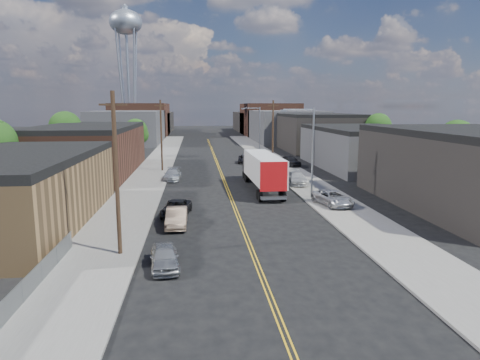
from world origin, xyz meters
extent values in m
plane|color=black|center=(0.00, 60.00, 0.00)|extent=(260.00, 260.00, 0.00)
cube|color=gold|center=(0.00, 45.00, 0.01)|extent=(0.32, 120.00, 0.01)
cube|color=slate|center=(-9.50, 45.00, 0.07)|extent=(5.00, 140.00, 0.15)
cube|color=slate|center=(9.50, 45.00, 0.07)|extent=(5.00, 140.00, 0.15)
cube|color=olive|center=(-18.00, 18.00, 2.50)|extent=(12.00, 22.00, 5.00)
cube|color=black|center=(-18.00, 18.00, 5.30)|extent=(12.00, 22.00, 0.60)
cube|color=#4B2A1E|center=(-18.00, 44.00, 3.00)|extent=(12.00, 26.00, 6.00)
cube|color=black|center=(-18.00, 44.00, 6.30)|extent=(12.00, 26.00, 0.60)
cube|color=black|center=(22.00, 20.00, 3.25)|extent=(14.00, 22.00, 6.50)
cube|color=navy|center=(15.20, 20.00, 3.60)|extent=(0.30, 20.00, 0.80)
cube|color=#3A3A3C|center=(22.00, 46.00, 2.75)|extent=(14.00, 24.00, 5.50)
cube|color=black|center=(22.00, 46.00, 5.80)|extent=(14.00, 24.00, 0.60)
cube|color=black|center=(22.00, 72.00, 3.50)|extent=(14.00, 22.00, 7.00)
cube|color=black|center=(22.00, 72.00, 7.30)|extent=(14.00, 22.00, 0.60)
cube|color=#3A3A3C|center=(-20.00, 95.00, 4.00)|extent=(16.00, 30.00, 8.00)
cube|color=#3A3A3C|center=(20.00, 95.00, 4.00)|extent=(16.00, 30.00, 8.00)
cube|color=#4B2A1E|center=(-20.00, 120.00, 5.00)|extent=(16.00, 26.00, 10.00)
cube|color=#4B2A1E|center=(20.00, 120.00, 5.00)|extent=(16.00, 26.00, 10.00)
cube|color=black|center=(-20.00, 140.00, 3.50)|extent=(16.00, 40.00, 7.00)
cube|color=black|center=(20.00, 140.00, 3.50)|extent=(16.00, 40.00, 7.00)
cylinder|color=gray|center=(-22.00, 110.00, 15.00)|extent=(0.80, 0.80, 30.00)
cylinder|color=gray|center=(-23.76, 108.24, 15.00)|extent=(1.94, 1.94, 29.98)
cylinder|color=gray|center=(-20.24, 108.24, 15.00)|extent=(1.94, 1.94, 29.98)
cylinder|color=gray|center=(-23.76, 111.76, 15.00)|extent=(1.94, 1.94, 29.98)
cylinder|color=gray|center=(-20.24, 111.76, 15.00)|extent=(1.94, 1.94, 29.98)
ellipsoid|color=#9EA8B2|center=(-22.00, 110.00, 32.00)|extent=(9.00, 9.00, 6.75)
cylinder|color=#9EA8B2|center=(-22.00, 110.00, 35.60)|extent=(1.60, 1.60, 1.20)
cone|color=#9EA8B2|center=(-22.00, 110.00, 36.50)|extent=(1.80, 1.80, 0.80)
cylinder|color=gray|center=(8.00, 25.00, 4.50)|extent=(0.18, 0.18, 9.00)
cylinder|color=gray|center=(6.50, 25.00, 8.80)|extent=(3.00, 0.12, 0.12)
cube|color=gray|center=(5.00, 25.00, 8.70)|extent=(0.60, 0.25, 0.18)
cylinder|color=gray|center=(8.00, 60.00, 4.50)|extent=(0.18, 0.18, 9.00)
cylinder|color=gray|center=(6.50, 60.00, 8.80)|extent=(3.00, 0.12, 0.12)
cube|color=gray|center=(5.00, 60.00, 8.70)|extent=(0.60, 0.25, 0.18)
cylinder|color=black|center=(-8.20, 10.00, 5.00)|extent=(0.26, 0.26, 10.00)
cube|color=black|center=(-8.20, 10.00, 9.20)|extent=(1.60, 0.12, 0.12)
cylinder|color=black|center=(-8.20, 45.00, 5.00)|extent=(0.26, 0.26, 10.00)
cube|color=black|center=(-8.20, 45.00, 9.20)|extent=(1.60, 0.12, 0.12)
cylinder|color=black|center=(8.20, 48.00, 5.00)|extent=(0.26, 0.26, 10.00)
cube|color=black|center=(8.20, 48.00, 9.20)|extent=(1.60, 0.12, 0.12)
cube|color=slate|center=(-11.50, 3.50, 0.60)|extent=(0.02, 16.00, 1.20)
cube|color=slate|center=(-11.50, 3.50, 1.20)|extent=(0.05, 16.00, 0.05)
sphere|color=#14380F|center=(-23.40, 30.30, 4.68)|extent=(3.74, 3.74, 3.74)
cylinder|color=black|center=(-24.00, 55.00, 2.25)|extent=(0.36, 0.36, 4.50)
sphere|color=#14380F|center=(-24.00, 55.00, 5.85)|extent=(5.04, 5.04, 5.04)
sphere|color=#14380F|center=(-23.40, 55.30, 4.95)|extent=(3.96, 3.96, 3.96)
sphere|color=#14380F|center=(-24.50, 54.60, 5.22)|extent=(3.60, 3.60, 3.60)
cylinder|color=black|center=(-14.00, 62.00, 1.88)|extent=(0.36, 0.36, 3.75)
sphere|color=#14380F|center=(-14.00, 62.00, 4.88)|extent=(4.20, 4.20, 4.20)
sphere|color=#14380F|center=(-13.40, 62.30, 4.12)|extent=(3.30, 3.30, 3.30)
sphere|color=#14380F|center=(-14.50, 61.60, 4.35)|extent=(3.00, 3.00, 3.00)
cylinder|color=black|center=(30.00, 36.00, 2.00)|extent=(0.36, 0.36, 4.00)
sphere|color=#14380F|center=(30.00, 36.00, 5.20)|extent=(4.48, 4.48, 4.48)
sphere|color=#14380F|center=(30.60, 36.30, 4.40)|extent=(3.52, 3.52, 3.52)
sphere|color=#14380F|center=(29.50, 35.60, 4.64)|extent=(3.20, 3.20, 3.20)
cylinder|color=black|center=(30.00, 60.00, 2.12)|extent=(0.36, 0.36, 4.25)
sphere|color=#14380F|center=(30.00, 60.00, 5.53)|extent=(4.76, 4.76, 4.76)
sphere|color=#14380F|center=(30.60, 60.30, 4.68)|extent=(3.74, 3.74, 3.74)
sphere|color=#14380F|center=(29.50, 59.60, 4.93)|extent=(3.40, 3.40, 3.40)
cube|color=silver|center=(3.81, 29.13, 2.59)|extent=(2.91, 12.01, 2.79)
cube|color=#A50C0F|center=(3.81, 23.16, 2.59)|extent=(2.61, 0.19, 2.81)
cube|color=gray|center=(3.81, 23.16, 0.55)|extent=(2.47, 0.67, 0.25)
cube|color=black|center=(3.81, 36.50, 1.54)|extent=(2.57, 3.25, 3.09)
cylinder|color=black|center=(3.81, 24.56, 0.50)|extent=(2.61, 1.06, 1.00)
cylinder|color=black|center=(3.81, 36.50, 0.50)|extent=(2.51, 1.06, 1.00)
imported|color=gray|center=(-5.32, 7.60, 0.67)|extent=(1.97, 4.06, 1.34)
imported|color=#856D57|center=(-5.00, 16.16, 0.72)|extent=(1.55, 4.40, 1.45)
imported|color=black|center=(-5.16, 19.43, 0.65)|extent=(2.71, 4.90, 1.30)
imported|color=#BABEC0|center=(-6.40, 37.39, 0.70)|extent=(2.25, 4.94, 1.40)
imported|color=#B1B3B7|center=(8.97, 21.31, 0.83)|extent=(3.28, 5.24, 1.35)
imported|color=#B5B5B5|center=(8.20, 32.28, 0.86)|extent=(2.06, 4.95, 1.43)
imported|color=black|center=(10.86, 47.60, 0.95)|extent=(2.86, 4.98, 1.59)
imported|color=black|center=(4.50, 52.77, 0.65)|extent=(2.68, 4.88, 1.30)
camera|label=1|loc=(-3.47, -15.87, 9.09)|focal=32.00mm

